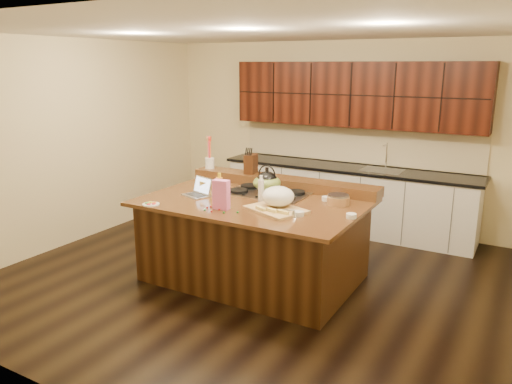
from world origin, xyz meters
The scene contains 31 objects.
room centered at (0.00, 0.00, 1.35)m, with size 5.52×5.02×2.72m.
island centered at (0.00, 0.00, 0.46)m, with size 2.40×1.60×0.92m.
back_ledge centered at (0.00, 0.70, 0.98)m, with size 2.40×0.30×0.12m, color black.
cooktop centered at (0.00, 0.30, 0.94)m, with size 0.92×0.52×0.05m.
back_counter centered at (0.30, 2.23, 0.98)m, with size 3.70×0.66×2.40m.
kettle centered at (0.00, 0.30, 1.07)m, with size 0.24×0.24×0.22m, color black.
green_bowl centered at (0.00, 0.30, 1.05)m, with size 0.32×0.32×0.18m, color olive.
laptop centered at (-0.64, -0.14, 0.97)m, with size 0.35×0.31×0.20m.
oil_bottle centered at (-0.28, -0.25, 1.06)m, with size 0.07×0.07×0.27m, color orange.
vinegar_bottle centered at (0.12, -0.05, 1.04)m, with size 0.06×0.06×0.25m, color silver.
wooden_tray centered at (0.39, -0.18, 1.02)m, with size 0.69×0.60×0.23m.
ramekin_a centered at (0.68, -0.28, 0.94)m, with size 0.10×0.10×0.04m, color white.
ramekin_b centered at (1.15, -0.10, 0.94)m, with size 0.10×0.10×0.04m, color white.
ramekin_c centered at (0.70, 0.37, 0.94)m, with size 0.10×0.10×0.04m, color white.
strainer_bowl centered at (0.87, 0.29, 0.97)m, with size 0.24×0.24×0.09m, color #996B3F.
kitchen_timer centered at (0.65, -0.34, 0.96)m, with size 0.08×0.08×0.07m, color silver.
pink_bag centered at (-0.11, -0.47, 1.07)m, with size 0.16×0.09×0.31m, color pink.
candy_plate centered at (-0.85, -0.71, 0.93)m, with size 0.18×0.18×0.01m, color white.
package_box centered at (-0.61, -0.05, 0.99)m, with size 0.11×0.07×0.15m, color gold.
utensil_crock centered at (-1.07, 0.70, 1.11)m, with size 0.12×0.12×0.14m, color white.
knife_block centered at (-0.45, 0.70, 1.16)m, with size 0.12×0.20×0.24m, color black.
gumdrop_0 centered at (-0.24, -0.39, 0.93)m, with size 0.02×0.02×0.02m, color red.
gumdrop_1 centered at (-0.04, -0.41, 0.93)m, with size 0.02×0.02×0.02m, color #198C26.
gumdrop_2 centered at (-0.25, -0.52, 0.93)m, with size 0.02×0.02×0.02m, color red.
gumdrop_3 centered at (0.11, -0.51, 0.93)m, with size 0.02×0.02×0.02m, color #198C26.
gumdrop_4 centered at (-0.24, -0.47, 0.93)m, with size 0.02×0.02×0.02m, color red.
gumdrop_5 centered at (-0.17, -0.46, 0.93)m, with size 0.02×0.02×0.02m, color #198C26.
gumdrop_6 centered at (-0.10, -0.52, 0.93)m, with size 0.02×0.02×0.02m, color red.
gumdrop_7 centered at (-0.23, -0.60, 0.93)m, with size 0.02×0.02×0.02m, color #198C26.
gumdrop_8 centered at (-0.14, -0.61, 0.93)m, with size 0.02×0.02×0.02m, color red.
gumdrop_9 centered at (-0.01, -0.58, 0.93)m, with size 0.02×0.02×0.02m, color #198C26.
Camera 1 is at (2.64, -4.56, 2.37)m, focal length 35.00 mm.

